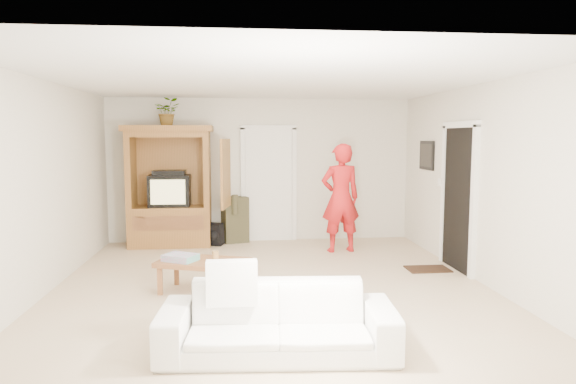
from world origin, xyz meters
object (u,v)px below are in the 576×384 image
sofa (278,320)px  armoire (171,194)px  coffee_table (203,264)px  man (341,198)px

sofa → armoire: bearing=111.5°
sofa → coffee_table: size_ratio=1.70×
armoire → sofa: size_ratio=1.02×
man → coffee_table: bearing=37.5°
armoire → man: size_ratio=1.17×
man → sofa: man is taller
sofa → coffee_table: (-0.77, 1.88, 0.05)m
man → sofa: size_ratio=0.87×
man → sofa: bearing=64.2°
armoire → sofa: (1.50, -4.71, -0.61)m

